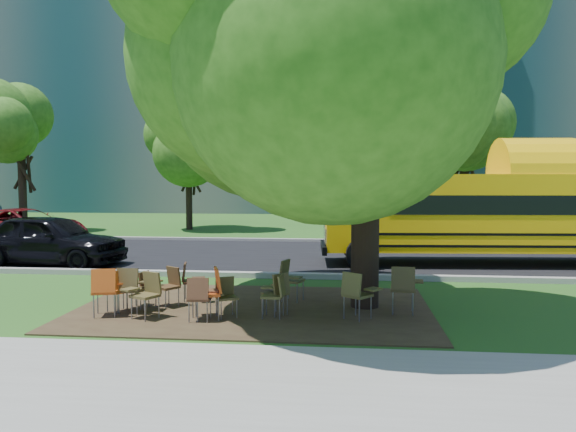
# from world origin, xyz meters

# --- Properties ---
(ground) EXTENTS (160.00, 160.00, 0.00)m
(ground) POSITION_xyz_m (0.00, 0.00, 0.00)
(ground) COLOR #214C17
(ground) RESTS_ON ground
(sidewalk) EXTENTS (60.00, 4.00, 0.04)m
(sidewalk) POSITION_xyz_m (0.00, -5.00, 0.02)
(sidewalk) COLOR gray
(sidewalk) RESTS_ON ground
(dirt_patch) EXTENTS (7.00, 4.50, 0.03)m
(dirt_patch) POSITION_xyz_m (1.00, -0.50, 0.01)
(dirt_patch) COLOR #382819
(dirt_patch) RESTS_ON ground
(asphalt_road) EXTENTS (80.00, 8.00, 0.04)m
(asphalt_road) POSITION_xyz_m (0.00, 7.00, 0.02)
(asphalt_road) COLOR black
(asphalt_road) RESTS_ON ground
(kerb_near) EXTENTS (80.00, 0.25, 0.14)m
(kerb_near) POSITION_xyz_m (0.00, 3.00, 0.07)
(kerb_near) COLOR gray
(kerb_near) RESTS_ON ground
(kerb_far) EXTENTS (80.00, 0.25, 0.14)m
(kerb_far) POSITION_xyz_m (0.00, 11.10, 0.07)
(kerb_far) COLOR gray
(kerb_far) RESTS_ON ground
(building_main) EXTENTS (38.00, 16.00, 22.00)m
(building_main) POSITION_xyz_m (-8.00, 36.00, 11.00)
(building_main) COLOR #5E5F5B
(building_main) RESTS_ON ground
(bg_tree_0) EXTENTS (5.20, 5.20, 7.18)m
(bg_tree_0) POSITION_xyz_m (-12.00, 13.00, 4.57)
(bg_tree_0) COLOR black
(bg_tree_0) RESTS_ON ground
(bg_tree_2) EXTENTS (4.80, 4.80, 6.62)m
(bg_tree_2) POSITION_xyz_m (-5.00, 16.00, 4.21)
(bg_tree_2) COLOR black
(bg_tree_2) RESTS_ON ground
(bg_tree_3) EXTENTS (5.60, 5.60, 7.84)m
(bg_tree_3) POSITION_xyz_m (8.00, 14.00, 5.03)
(bg_tree_3) COLOR black
(bg_tree_3) RESTS_ON ground
(main_tree) EXTENTS (7.20, 7.20, 8.82)m
(main_tree) POSITION_xyz_m (3.22, -0.16, 5.21)
(main_tree) COLOR black
(main_tree) RESTS_ON ground
(school_bus) EXTENTS (11.28, 3.22, 2.72)m
(school_bus) POSITION_xyz_m (8.26, 5.83, 1.58)
(school_bus) COLOR #FBBC07
(school_bus) RESTS_ON ground
(chair_0) EXTENTS (0.65, 0.68, 0.95)m
(chair_0) POSITION_xyz_m (-1.62, -1.47, 0.59)
(chair_0) COLOR #C24D14
(chair_0) RESTS_ON ground
(chair_1) EXTENTS (0.61, 0.54, 0.92)m
(chair_1) POSITION_xyz_m (-1.25, -1.18, 0.57)
(chair_1) COLOR #463B1E
(chair_1) RESTS_ON ground
(chair_2) EXTENTS (0.59, 0.74, 0.87)m
(chair_2) POSITION_xyz_m (-1.47, -1.13, 0.53)
(chair_2) COLOR #B54E13
(chair_2) RESTS_ON ground
(chair_3) EXTENTS (0.73, 0.57, 0.88)m
(chair_3) POSITION_xyz_m (-0.85, -1.51, 0.55)
(chair_3) COLOR brown
(chair_3) RESTS_ON ground
(chair_4) EXTENTS (0.55, 0.53, 0.85)m
(chair_4) POSITION_xyz_m (0.22, -1.64, 0.52)
(chair_4) COLOR #512F1D
(chair_4) RESTS_ON ground
(chair_5) EXTENTS (0.52, 0.62, 0.77)m
(chair_5) POSITION_xyz_m (0.59, -1.26, 0.47)
(chair_5) COLOR #4B4320
(chair_5) RESTS_ON ground
(chair_6) EXTENTS (0.49, 0.58, 0.84)m
(chair_6) POSITION_xyz_m (1.54, -1.21, 0.52)
(chair_6) COLOR brown
(chair_6) RESTS_ON ground
(chair_7) EXTENTS (0.78, 0.62, 0.91)m
(chair_7) POSITION_xyz_m (3.04, -1.22, 0.56)
(chair_7) COLOR brown
(chair_7) RESTS_ON ground
(chair_8) EXTENTS (0.45, 0.57, 0.77)m
(chair_8) POSITION_xyz_m (-1.24, -0.74, 0.48)
(chair_8) COLOR #472D19
(chair_8) RESTS_ON ground
(chair_9) EXTENTS (0.70, 0.55, 0.82)m
(chair_9) POSITION_xyz_m (-0.74, -0.52, 0.51)
(chair_9) COLOR #4C331B
(chair_9) RESTS_ON ground
(chair_10) EXTENTS (0.59, 0.57, 0.83)m
(chair_10) POSITION_xyz_m (-0.44, -0.01, 0.52)
(chair_10) COLOR #422517
(chair_10) RESTS_ON ground
(chair_11) EXTENTS (0.57, 0.72, 0.84)m
(chair_11) POSITION_xyz_m (1.56, -1.02, 0.52)
(chair_11) COLOR brown
(chair_11) RESTS_ON ground
(chair_12) EXTENTS (0.54, 0.70, 0.89)m
(chair_12) POSITION_xyz_m (1.66, 0.18, 0.55)
(chair_12) COLOR brown
(chair_12) RESTS_ON ground
(chair_13) EXTENTS (0.66, 0.56, 0.96)m
(chair_13) POSITION_xyz_m (3.95, -0.70, 0.59)
(chair_13) COLOR #41381C
(chair_13) RESTS_ON ground
(chair_14) EXTENTS (0.74, 0.67, 0.97)m
(chair_14) POSITION_xyz_m (0.34, -1.42, 0.60)
(chair_14) COLOR #D94F17
(chair_14) RESTS_ON ground
(black_car) EXTENTS (4.76, 2.39, 1.55)m
(black_car) POSITION_xyz_m (-5.96, 4.38, 0.78)
(black_car) COLOR black
(black_car) RESTS_ON ground
(bg_car_red) EXTENTS (5.39, 3.24, 1.40)m
(bg_car_red) POSITION_xyz_m (-9.78, 9.36, 0.70)
(bg_car_red) COLOR #5B0F13
(bg_car_red) RESTS_ON ground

